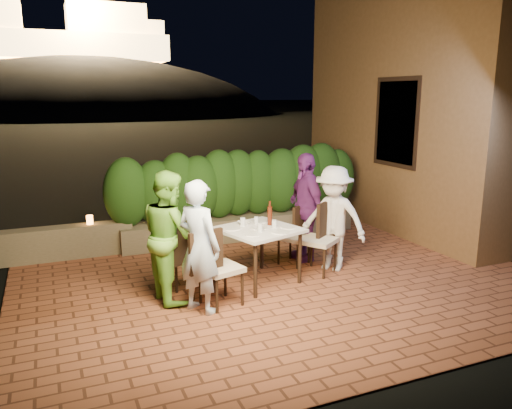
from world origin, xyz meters
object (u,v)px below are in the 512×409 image
dining_table (259,255)px  beer_bottle (270,213)px  diner_blue (199,247)px  chair_right_back (294,236)px  diner_purple (305,207)px  diner_green (170,236)px  chair_left_front (221,267)px  chair_right_front (318,239)px  parapet_lamp (90,220)px  chair_left_back (195,259)px  bowl (244,223)px  diner_white (334,219)px

dining_table → beer_bottle: bearing=25.1°
beer_bottle → diner_blue: (-1.19, -0.67, -0.14)m
chair_right_back → diner_blue: (-1.76, -1.05, 0.35)m
beer_bottle → diner_purple: 0.99m
diner_green → chair_left_front: bearing=-136.4°
chair_right_front → diner_blue: size_ratio=0.63×
parapet_lamp → chair_left_front: bearing=-63.9°
chair_left_back → chair_right_back: (1.66, 0.51, -0.02)m
bowl → chair_left_back: chair_left_back is taller
chair_right_back → beer_bottle: bearing=2.6°
chair_left_front → chair_left_back: 0.51m
beer_bottle → parapet_lamp: beer_bottle is taller
dining_table → chair_left_back: 0.90m
beer_bottle → diner_purple: size_ratio=0.20×
chair_left_back → chair_right_back: bearing=-4.6°
dining_table → chair_right_back: chair_right_back is taller
bowl → diner_white: size_ratio=0.11×
chair_right_back → diner_purple: 0.49m
beer_bottle → diner_blue: diner_blue is taller
dining_table → chair_left_front: size_ratio=0.98×
diner_purple → diner_blue: bearing=-56.9°
diner_white → beer_bottle: bearing=-127.8°
diner_white → dining_table: bearing=-123.0°
chair_left_back → diner_blue: bearing=-121.8°
diner_purple → beer_bottle: bearing=-55.0°
dining_table → diner_blue: diner_blue is taller
chair_left_back → diner_purple: 2.07m
chair_right_front → chair_right_back: size_ratio=1.15×
beer_bottle → diner_white: 1.00m
bowl → chair_left_front: 1.02m
chair_left_front → diner_white: (1.89, 0.57, 0.27)m
chair_right_front → diner_blue: 2.01m
chair_right_front → dining_table: bearing=-34.0°
beer_bottle → parapet_lamp: 2.97m
diner_blue → diner_green: bearing=-9.0°
chair_right_back → diner_blue: bearing=-0.6°
chair_right_front → diner_purple: (0.12, 0.61, 0.33)m
parapet_lamp → diner_purple: bearing=-25.9°
chair_right_front → diner_green: 2.14m
chair_left_back → chair_right_front: (1.80, 0.05, 0.04)m
diner_white → diner_purple: bearing=159.3°
chair_right_front → diner_purple: bearing=-135.9°
chair_left_front → chair_right_back: (1.48, 0.98, -0.05)m
beer_bottle → chair_left_back: (-1.09, -0.13, -0.47)m
dining_table → chair_right_back: (0.77, 0.48, 0.06)m
parapet_lamp → diner_white: bearing=-32.6°
chair_left_back → diner_green: size_ratio=0.56×
bowl → diner_green: size_ratio=0.11×
diner_purple → diner_white: bearing=17.7°
chair_right_front → parapet_lamp: (-2.89, 2.07, 0.08)m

